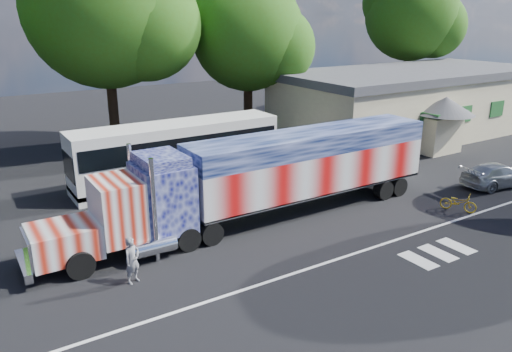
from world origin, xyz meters
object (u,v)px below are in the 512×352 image
coach_bus (177,152)px  tree_far_ne (413,15)px  parked_car (498,175)px  semi_truck (269,175)px  woman (132,260)px  bicycle (458,202)px  tree_n_mid (107,8)px  tree_ne_a (250,35)px

coach_bus → tree_far_ne: size_ratio=0.88×
coach_bus → parked_car: (15.17, -10.36, -1.16)m
semi_truck → tree_far_ne: size_ratio=1.45×
coach_bus → woman: 11.53m
semi_truck → parked_car: (13.73, -3.01, -1.54)m
coach_bus → bicycle: coach_bus is taller
parked_car → tree_n_mid: bearing=46.2°
tree_far_ne → tree_ne_a: 19.88m
semi_truck → bicycle: size_ratio=11.48×
parked_car → coach_bus: bearing=63.5°
semi_truck → tree_n_mid: bearing=96.7°
bicycle → tree_ne_a: (-0.44, 19.19, 7.46)m
semi_truck → tree_ne_a: (8.12, 14.91, 5.72)m
semi_truck → tree_ne_a: 17.92m
parked_car → woman: size_ratio=2.57×
woman → tree_far_ne: tree_far_ne is taller
coach_bus → tree_n_mid: bearing=93.2°
bicycle → tree_ne_a: bearing=64.0°
tree_ne_a → coach_bus: bearing=-141.7°
coach_bus → tree_n_mid: 12.42m
tree_far_ne → parked_car: bearing=-125.9°
bicycle → tree_n_mid: bearing=89.2°
parked_car → semi_truck: bearing=85.5°
tree_n_mid → bicycle: bearing=-63.5°
parked_car → woman: (-21.28, 0.62, 0.23)m
parked_car → bicycle: parked_car is taller
coach_bus → tree_far_ne: 31.63m
semi_truck → parked_car: bearing=-12.4°
coach_bus → woman: coach_bus is taller
tree_far_ne → tree_ne_a: bearing=-175.2°
bicycle → tree_ne_a: 20.59m
tree_far_ne → tree_ne_a: (-19.76, -1.65, -1.40)m
parked_car → bicycle: 5.32m
bicycle → tree_n_mid: 25.40m
woman → bicycle: (16.11, -1.88, -0.44)m
semi_truck → bicycle: (8.57, -4.28, -1.74)m
semi_truck → woman: 8.02m
parked_car → tree_far_ne: size_ratio=0.33×
semi_truck → tree_ne_a: bearing=61.4°
semi_truck → coach_bus: bearing=101.1°
bicycle → tree_n_mid: (-10.54, 21.14, 9.34)m
parked_car → tree_ne_a: size_ratio=0.37×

